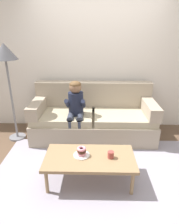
{
  "coord_description": "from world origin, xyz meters",
  "views": [
    {
      "loc": [
        -0.09,
        -2.54,
        1.88
      ],
      "look_at": [
        -0.16,
        0.45,
        0.65
      ],
      "focal_mm": 31.88,
      "sensor_mm": 36.0,
      "label": 1
    }
  ],
  "objects_px": {
    "person_child": "(76,107)",
    "mug": "(111,155)",
    "toy_controller": "(115,159)",
    "floor_lamp": "(6,59)",
    "donut": "(82,153)",
    "couch": "(93,119)",
    "coffee_table": "(90,159)"
  },
  "relations": [
    {
      "from": "toy_controller",
      "to": "floor_lamp",
      "type": "relative_size",
      "value": 0.13
    },
    {
      "from": "donut",
      "to": "toy_controller",
      "type": "distance_m",
      "value": 0.76
    },
    {
      "from": "couch",
      "to": "donut",
      "type": "relative_size",
      "value": 18.36
    },
    {
      "from": "couch",
      "to": "floor_lamp",
      "type": "xyz_separation_m",
      "value": [
        -1.43,
        -0.13,
        1.1
      ]
    },
    {
      "from": "mug",
      "to": "toy_controller",
      "type": "bearing_deg",
      "value": 74.99
    },
    {
      "from": "person_child",
      "to": "mug",
      "type": "bearing_deg",
      "value": -63.28
    },
    {
      "from": "coffee_table",
      "to": "person_child",
      "type": "relative_size",
      "value": 1.05
    },
    {
      "from": "couch",
      "to": "person_child",
      "type": "distance_m",
      "value": 0.49
    },
    {
      "from": "toy_controller",
      "to": "couch",
      "type": "bearing_deg",
      "value": 105.39
    },
    {
      "from": "person_child",
      "to": "floor_lamp",
      "type": "relative_size",
      "value": 0.65
    },
    {
      "from": "donut",
      "to": "toy_controller",
      "type": "height_order",
      "value": "donut"
    },
    {
      "from": "donut",
      "to": "mug",
      "type": "distance_m",
      "value": 0.37
    },
    {
      "from": "toy_controller",
      "to": "floor_lamp",
      "type": "bearing_deg",
      "value": 150.93
    },
    {
      "from": "person_child",
      "to": "couch",
      "type": "bearing_deg",
      "value": 34.63
    },
    {
      "from": "mug",
      "to": "floor_lamp",
      "type": "height_order",
      "value": "floor_lamp"
    },
    {
      "from": "person_child",
      "to": "toy_controller",
      "type": "relative_size",
      "value": 4.87
    },
    {
      "from": "donut",
      "to": "toy_controller",
      "type": "bearing_deg",
      "value": 40.89
    },
    {
      "from": "couch",
      "to": "mug",
      "type": "bearing_deg",
      "value": -79.84
    },
    {
      "from": "person_child",
      "to": "mug",
      "type": "distance_m",
      "value": 1.21
    },
    {
      "from": "couch",
      "to": "donut",
      "type": "height_order",
      "value": "couch"
    },
    {
      "from": "person_child",
      "to": "coffee_table",
      "type": "bearing_deg",
      "value": -75.63
    },
    {
      "from": "donut",
      "to": "floor_lamp",
      "type": "height_order",
      "value": "floor_lamp"
    },
    {
      "from": "couch",
      "to": "person_child",
      "type": "relative_size",
      "value": 2.0
    },
    {
      "from": "mug",
      "to": "floor_lamp",
      "type": "xyz_separation_m",
      "value": [
        -1.66,
        1.14,
        1.03
      ]
    },
    {
      "from": "couch",
      "to": "donut",
      "type": "distance_m",
      "value": 1.24
    },
    {
      "from": "toy_controller",
      "to": "donut",
      "type": "bearing_deg",
      "value": -147.49
    },
    {
      "from": "couch",
      "to": "toy_controller",
      "type": "height_order",
      "value": "couch"
    },
    {
      "from": "coffee_table",
      "to": "toy_controller",
      "type": "xyz_separation_m",
      "value": [
        0.39,
        0.45,
        -0.32
      ]
    },
    {
      "from": "coffee_table",
      "to": "toy_controller",
      "type": "height_order",
      "value": "coffee_table"
    },
    {
      "from": "coffee_table",
      "to": "couch",
      "type": "bearing_deg",
      "value": 88.26
    },
    {
      "from": "couch",
      "to": "mug",
      "type": "xyz_separation_m",
      "value": [
        0.23,
        -1.27,
        0.08
      ]
    },
    {
      "from": "floor_lamp",
      "to": "donut",
      "type": "bearing_deg",
      "value": -40.65
    }
  ]
}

